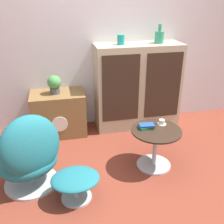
% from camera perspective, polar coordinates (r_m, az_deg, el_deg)
% --- Properties ---
extents(ground_plane, '(12.00, 12.00, 0.00)m').
position_cam_1_polar(ground_plane, '(2.73, 3.64, -15.83)').
color(ground_plane, brown).
extents(wall_back, '(6.40, 0.06, 2.60)m').
position_cam_1_polar(wall_back, '(3.58, -2.67, 17.18)').
color(wall_back, silver).
rests_on(wall_back, ground_plane).
extents(sideboard, '(1.15, 0.41, 1.16)m').
position_cam_1_polar(sideboard, '(3.64, 5.56, 5.53)').
color(sideboard, tan).
rests_on(sideboard, ground_plane).
extents(tv_console, '(0.69, 0.45, 0.58)m').
position_cam_1_polar(tv_console, '(3.57, -11.51, -0.33)').
color(tv_console, brown).
rests_on(tv_console, ground_plane).
extents(egg_chair, '(0.77, 0.75, 0.80)m').
position_cam_1_polar(egg_chair, '(2.63, -17.49, -8.94)').
color(egg_chair, '#B7B7BC').
rests_on(egg_chair, ground_plane).
extents(ottoman, '(0.45, 0.38, 0.27)m').
position_cam_1_polar(ottoman, '(2.50, -7.96, -14.63)').
color(ottoman, '#B7B7BC').
rests_on(ottoman, ground_plane).
extents(coffee_table, '(0.53, 0.53, 0.45)m').
position_cam_1_polar(coffee_table, '(2.88, 9.40, -6.79)').
color(coffee_table, '#B7B7BC').
rests_on(coffee_table, ground_plane).
extents(vase_leftmost, '(0.09, 0.09, 0.12)m').
position_cam_1_polar(vase_leftmost, '(3.41, 1.95, 15.46)').
color(vase_leftmost, teal).
rests_on(vase_leftmost, sideboard).
extents(vase_inner_left, '(0.12, 0.12, 0.24)m').
position_cam_1_polar(vase_inner_left, '(3.57, 10.25, 15.84)').
color(vase_inner_left, '#2D8E6B').
rests_on(vase_inner_left, sideboard).
extents(potted_plant, '(0.17, 0.17, 0.24)m').
position_cam_1_polar(potted_plant, '(3.41, -12.45, 6.04)').
color(potted_plant, '#4C4C51').
rests_on(potted_plant, tv_console).
extents(teacup, '(0.10, 0.10, 0.05)m').
position_cam_1_polar(teacup, '(2.91, 10.77, -2.25)').
color(teacup, silver).
rests_on(teacup, coffee_table).
extents(book_stack, '(0.17, 0.11, 0.05)m').
position_cam_1_polar(book_stack, '(2.80, 7.52, -3.08)').
color(book_stack, '#237038').
rests_on(book_stack, coffee_table).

